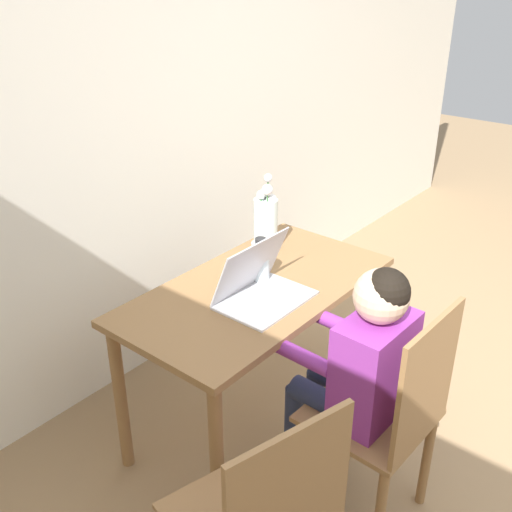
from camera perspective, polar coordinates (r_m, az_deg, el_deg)
The scene contains 7 objects.
wall_back at distance 2.90m, azimuth -8.71°, elevation 13.29°, with size 6.40×0.05×2.50m.
dining_table at distance 2.47m, azimuth 0.08°, elevation -4.92°, with size 1.17×0.62×0.71m.
chair_occupied at distance 2.19m, azimuth 12.35°, elevation -14.79°, with size 0.41×0.41×0.92m.
person_seated at distance 2.12m, azimuth 9.91°, elevation -9.85°, with size 0.32×0.43×1.03m.
laptop at distance 2.31m, azimuth 0.33°, elevation -2.87°, with size 0.36×0.26×0.24m.
flower_vase at distance 2.66m, azimuth 0.93°, elevation 3.36°, with size 0.11×0.11×0.36m.
water_bottle at distance 2.42m, azimuth 0.43°, elevation -0.50°, with size 0.07×0.07×0.19m.
Camera 1 is at (-1.89, 0.12, 1.90)m, focal length 42.00 mm.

